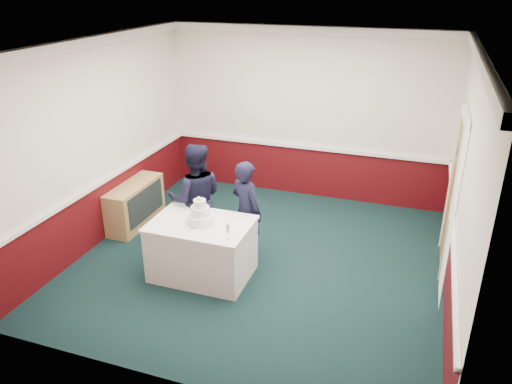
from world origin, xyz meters
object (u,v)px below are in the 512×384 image
(cake_knife, at_px, (192,229))
(person_man, at_px, (196,199))
(sideboard, at_px, (135,204))
(cake_table, at_px, (202,249))
(person_woman, at_px, (246,211))
(wedding_cake, at_px, (200,215))
(champagne_flute, at_px, (228,229))

(cake_knife, relative_size, person_man, 0.13)
(sideboard, distance_m, cake_table, 1.95)
(sideboard, relative_size, person_man, 0.73)
(person_man, distance_m, person_woman, 0.77)
(wedding_cake, distance_m, person_man, 0.70)
(sideboard, relative_size, wedding_cake, 3.30)
(person_woman, bearing_deg, cake_table, 84.68)
(cake_knife, relative_size, person_woman, 0.15)
(wedding_cake, distance_m, person_woman, 0.76)
(person_man, xyz_separation_m, person_woman, (0.76, 0.02, -0.08))
(wedding_cake, height_order, champagne_flute, wedding_cake)
(cake_knife, bearing_deg, champagne_flute, 0.91)
(person_man, bearing_deg, wedding_cake, 95.84)
(champagne_flute, xyz_separation_m, person_man, (-0.86, 0.88, -0.10))
(sideboard, xyz_separation_m, person_woman, (2.06, -0.40, 0.39))
(champagne_flute, bearing_deg, person_woman, 95.99)
(wedding_cake, relative_size, cake_knife, 1.65)
(person_man, bearing_deg, sideboard, -42.58)
(person_woman, bearing_deg, wedding_cake, 84.68)
(cake_table, height_order, champagne_flute, champagne_flute)
(cake_table, bearing_deg, person_woman, 56.99)
(champagne_flute, relative_size, person_man, 0.12)
(person_man, bearing_deg, person_woman, 156.85)
(cake_table, bearing_deg, person_man, 120.58)
(cake_table, height_order, wedding_cake, wedding_cake)
(person_woman, bearing_deg, cake_knife, 89.84)
(wedding_cake, bearing_deg, person_woman, 56.99)
(sideboard, bearing_deg, wedding_cake, -31.65)
(cake_knife, bearing_deg, person_woman, 71.65)
(sideboard, xyz_separation_m, person_man, (1.30, -0.42, 0.47))
(cake_table, xyz_separation_m, person_woman, (0.41, 0.62, 0.34))
(champagne_flute, xyz_separation_m, person_woman, (-0.09, 0.90, -0.19))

